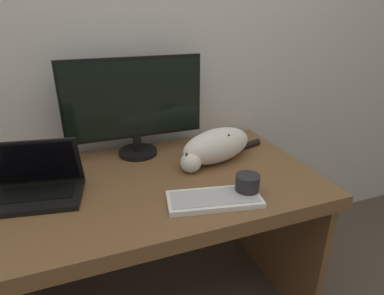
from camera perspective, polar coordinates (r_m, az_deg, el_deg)
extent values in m
cube|color=silver|center=(1.64, -11.02, 19.15)|extent=(6.40, 0.06, 2.60)
cube|color=brown|center=(1.37, -5.76, -6.62)|extent=(1.31, 0.78, 0.06)
cube|color=brown|center=(1.60, -28.74, -21.67)|extent=(0.04, 0.72, 0.70)
cube|color=brown|center=(1.81, 14.55, -13.41)|extent=(0.04, 0.72, 0.70)
cylinder|color=black|center=(1.59, -9.58, -0.80)|extent=(0.19, 0.19, 0.02)
cylinder|color=black|center=(1.57, -9.71, 0.90)|extent=(0.04, 0.04, 0.08)
cube|color=black|center=(1.51, -10.30, 8.56)|extent=(0.64, 0.02, 0.37)
cube|color=black|center=(1.50, -10.22, 8.47)|extent=(0.62, 0.01, 0.35)
cube|color=black|center=(1.34, -25.95, -7.97)|extent=(0.36, 0.26, 0.02)
cube|color=black|center=(1.34, -25.91, -7.27)|extent=(0.28, 0.16, 0.00)
cube|color=black|center=(1.35, -26.07, -2.37)|extent=(0.34, 0.13, 0.20)
cube|color=black|center=(1.35, -26.11, -2.52)|extent=(0.30, 0.11, 0.18)
cube|color=white|center=(1.19, 3.96, -9.19)|extent=(0.37, 0.21, 0.02)
cube|color=#B3B3B3|center=(1.19, 3.97, -8.73)|extent=(0.33, 0.18, 0.00)
ellipsoid|color=silver|center=(1.47, 4.43, 0.34)|extent=(0.39, 0.24, 0.16)
ellipsoid|color=black|center=(1.47, 5.02, 2.04)|extent=(0.19, 0.16, 0.06)
sphere|color=silver|center=(1.38, -0.19, -2.62)|extent=(0.09, 0.09, 0.09)
cone|color=black|center=(1.36, -0.91, -1.41)|extent=(0.03, 0.03, 0.03)
cone|color=black|center=(1.38, 0.51, -1.00)|extent=(0.03, 0.03, 0.03)
cylinder|color=black|center=(1.66, 9.88, 0.46)|extent=(0.16, 0.07, 0.03)
cylinder|color=#232328|center=(1.23, 9.79, -6.62)|extent=(0.09, 0.09, 0.08)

